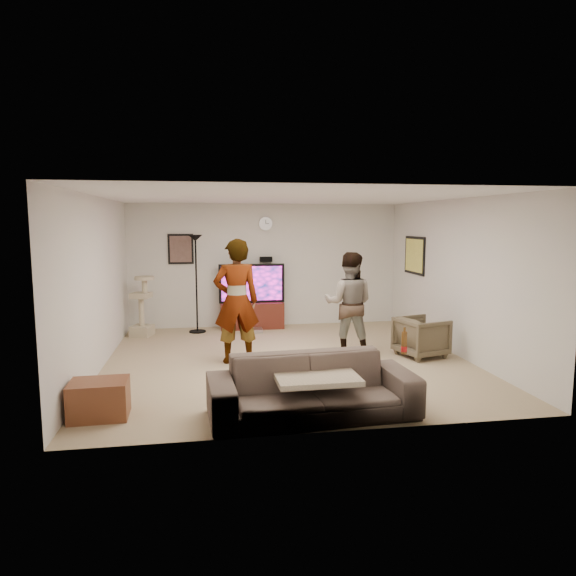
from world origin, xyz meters
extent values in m
cube|color=tan|center=(0.00, 0.00, -0.01)|extent=(5.50, 5.50, 0.02)
cube|color=white|center=(0.00, 0.00, 2.51)|extent=(5.50, 5.50, 0.02)
cube|color=white|center=(0.00, 2.75, 1.25)|extent=(5.50, 0.04, 2.50)
cube|color=white|center=(0.00, -2.75, 1.25)|extent=(5.50, 0.04, 2.50)
cube|color=white|center=(-2.75, 0.00, 1.25)|extent=(0.04, 5.50, 2.50)
cube|color=white|center=(2.75, 0.00, 1.25)|extent=(0.04, 5.50, 2.50)
cylinder|color=silver|center=(0.00, 2.72, 2.10)|extent=(0.26, 0.04, 0.26)
cube|color=black|center=(0.00, 2.69, 1.38)|extent=(0.25, 0.10, 0.10)
cube|color=brown|center=(-1.70, 2.73, 1.60)|extent=(0.42, 0.03, 0.52)
cube|color=#E5DE5A|center=(2.73, 1.60, 1.50)|extent=(0.03, 0.78, 0.62)
cube|color=#471A12|center=(-0.31, 2.50, 0.26)|extent=(1.26, 0.45, 0.53)
cube|color=#B2B1B7|center=(-0.35, 2.11, 0.04)|extent=(0.40, 0.30, 0.07)
cube|color=black|center=(-0.31, 2.50, 0.91)|extent=(1.31, 0.08, 0.78)
cube|color=#FE19C0|center=(-0.31, 2.46, 0.91)|extent=(1.21, 0.01, 0.68)
cylinder|color=black|center=(-1.40, 2.29, 0.94)|extent=(0.32, 0.32, 1.89)
cube|color=#B3A98B|center=(-2.42, 2.12, 0.57)|extent=(0.46, 0.46, 1.14)
imported|color=#B9B9B9|center=(-0.77, 0.03, 0.94)|extent=(0.72, 0.51, 1.89)
imported|color=navy|center=(1.05, 0.24, 0.83)|extent=(0.97, 0.86, 1.66)
imported|color=#4C3E38|center=(-0.08, -2.30, 0.33)|extent=(2.32, 1.03, 0.66)
cube|color=#BFAB8E|center=(-0.05, -2.30, 0.45)|extent=(0.91, 0.71, 0.06)
cylinder|color=brown|center=(0.96, -2.30, 0.79)|extent=(0.06, 0.06, 0.25)
imported|color=brown|center=(2.16, -0.10, 0.32)|extent=(0.85, 0.84, 0.63)
cube|color=brown|center=(-2.40, -1.96, 0.21)|extent=(0.63, 0.48, 0.41)
sphere|color=teal|center=(-0.88, 0.21, 0.04)|extent=(0.09, 0.09, 0.09)
camera|label=1|loc=(-1.22, -7.56, 2.13)|focal=31.63mm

